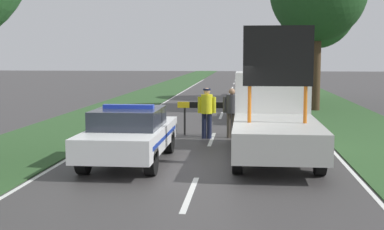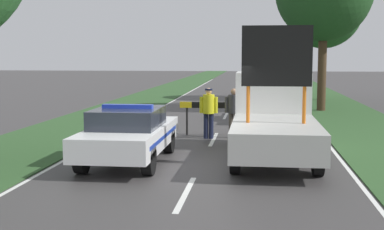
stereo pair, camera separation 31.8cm
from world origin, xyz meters
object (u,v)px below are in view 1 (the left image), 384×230
at_px(traffic_cone_centre_front, 258,125).
at_px(queued_car_hatch_blue, 261,91).
at_px(road_barrier, 214,108).
at_px(pedestrian_civilian, 232,109).
at_px(traffic_cone_near_police, 260,128).
at_px(police_officer, 207,109).
at_px(work_truck, 274,117).
at_px(queued_car_suv_grey, 264,100).
at_px(queued_car_sedan_silver, 258,84).
at_px(police_car, 130,134).
at_px(roadside_tree_near_left, 317,8).

xyz_separation_m(traffic_cone_centre_front, queued_car_hatch_blue, (0.42, 11.18, 0.50)).
relative_size(road_barrier, queued_car_hatch_blue, 0.60).
xyz_separation_m(pedestrian_civilian, traffic_cone_near_police, (0.93, -0.06, -0.64)).
relative_size(police_officer, queued_car_hatch_blue, 0.40).
xyz_separation_m(traffic_cone_near_police, traffic_cone_centre_front, (-0.03, 1.36, -0.07)).
bearing_deg(work_truck, road_barrier, -61.44).
bearing_deg(traffic_cone_near_police, work_truck, -84.58).
bearing_deg(traffic_cone_centre_front, police_officer, -137.31).
distance_m(work_truck, traffic_cone_centre_front, 4.54).
bearing_deg(work_truck, traffic_cone_near_police, -83.24).
relative_size(traffic_cone_near_police, queued_car_suv_grey, 0.15).
height_order(work_truck, queued_car_sedan_silver, work_truck).
bearing_deg(traffic_cone_near_police, police_car, -127.89).
bearing_deg(road_barrier, pedestrian_civilian, -30.82).
height_order(work_truck, road_barrier, work_truck).
relative_size(police_car, pedestrian_civilian, 2.85).
relative_size(police_car, traffic_cone_centre_front, 8.75).
xyz_separation_m(queued_car_suv_grey, queued_car_hatch_blue, (0.05, 7.31, -0.08)).
xyz_separation_m(pedestrian_civilian, queued_car_hatch_blue, (1.32, 12.48, -0.21)).
xyz_separation_m(road_barrier, queued_car_hatch_blue, (1.95, 12.01, -0.18)).
relative_size(queued_car_suv_grey, queued_car_sedan_silver, 1.00).
bearing_deg(traffic_cone_near_police, queued_car_sedan_silver, 88.85).
bearing_deg(traffic_cone_near_police, pedestrian_civilian, 176.37).
distance_m(work_truck, pedestrian_civilian, 3.38).
height_order(traffic_cone_centre_front, roadside_tree_near_left, roadside_tree_near_left).
xyz_separation_m(police_car, work_truck, (3.72, 1.32, 0.33)).
distance_m(police_car, pedestrian_civilian, 5.12).
relative_size(police_car, roadside_tree_near_left, 0.59).
relative_size(work_truck, pedestrian_civilian, 3.47).
bearing_deg(traffic_cone_centre_front, pedestrian_civilian, -124.50).
xyz_separation_m(police_officer, queued_car_hatch_blue, (2.14, 12.76, -0.24)).
distance_m(traffic_cone_near_police, queued_car_suv_grey, 5.27).
height_order(work_truck, police_officer, work_truck).
distance_m(work_truck, queued_car_suv_grey, 8.32).
height_order(queued_car_hatch_blue, roadside_tree_near_left, roadside_tree_near_left).
xyz_separation_m(police_officer, traffic_cone_near_police, (1.75, 0.22, -0.66)).
distance_m(pedestrian_civilian, queued_car_suv_grey, 5.33).
bearing_deg(queued_car_suv_grey, traffic_cone_near_police, 86.31).
distance_m(road_barrier, queued_car_hatch_blue, 12.17).
xyz_separation_m(traffic_cone_near_police, queued_car_hatch_blue, (0.39, 12.54, 0.43)).
relative_size(police_car, police_officer, 2.81).
distance_m(pedestrian_civilian, queued_car_sedan_silver, 19.02).
bearing_deg(police_car, queued_car_hatch_blue, 73.55).
height_order(police_officer, queued_car_suv_grey, police_officer).
bearing_deg(roadside_tree_near_left, police_officer, -109.33).
bearing_deg(queued_car_hatch_blue, work_truck, 89.65).
bearing_deg(police_car, queued_car_sedan_silver, 77.01).
distance_m(police_officer, queued_car_suv_grey, 5.83).
bearing_deg(police_car, road_barrier, 65.58).
relative_size(road_barrier, roadside_tree_near_left, 0.31).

